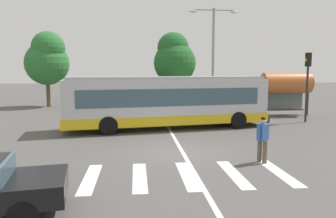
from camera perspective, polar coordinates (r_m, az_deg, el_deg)
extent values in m
plane|color=#514F4C|center=(13.60, 1.66, -7.63)|extent=(160.00, 160.00, 0.00)
cylinder|color=black|center=(21.52, 9.43, -1.04)|extent=(1.04, 0.46, 1.00)
cylinder|color=black|center=(19.43, 12.30, -1.93)|extent=(1.04, 0.46, 1.00)
cylinder|color=black|center=(19.65, -11.13, -1.81)|extent=(1.04, 0.46, 1.00)
cylinder|color=black|center=(17.34, -10.58, -2.93)|extent=(1.04, 0.46, 1.00)
cube|color=silver|center=(18.94, -0.17, 1.43)|extent=(12.10, 4.45, 2.55)
cube|color=gold|center=(19.05, -0.17, -1.57)|extent=(12.22, 4.50, 0.55)
cube|color=#3D5666|center=(18.91, -0.17, 2.35)|extent=(10.70, 4.27, 0.96)
cube|color=#3D5666|center=(21.22, 15.49, 2.31)|extent=(0.41, 2.22, 1.63)
cube|color=black|center=(21.18, 15.56, 4.71)|extent=(0.38, 1.92, 0.28)
cube|color=#99999E|center=(18.86, -0.17, 5.53)|extent=(11.60, 4.17, 0.16)
cube|color=#28282B|center=(21.43, 15.64, -1.42)|extent=(0.54, 2.54, 0.36)
cylinder|color=brown|center=(12.50, 15.95, -7.16)|extent=(0.16, 0.16, 0.85)
cylinder|color=brown|center=(12.38, 16.83, -7.32)|extent=(0.16, 0.16, 0.85)
cube|color=#2D569E|center=(12.29, 16.50, -3.96)|extent=(0.48, 0.44, 0.60)
cylinder|color=#2D569E|center=(12.10, 15.87, -4.25)|extent=(0.10, 0.10, 0.55)
cylinder|color=#2D569E|center=(12.50, 17.10, -3.95)|extent=(0.10, 0.10, 0.55)
sphere|color=tan|center=(12.23, 16.56, -2.07)|extent=(0.22, 0.22, 0.22)
sphere|color=black|center=(12.22, 16.57, -1.76)|extent=(0.19, 0.19, 0.19)
cylinder|color=black|center=(9.34, -22.61, -12.85)|extent=(0.66, 0.30, 0.64)
cylinder|color=black|center=(7.80, -24.40, -16.90)|extent=(0.66, 0.30, 0.64)
cylinder|color=black|center=(30.28, -8.84, 0.85)|extent=(0.22, 0.65, 0.64)
cylinder|color=black|center=(30.18, -5.67, 0.88)|extent=(0.22, 0.65, 0.64)
cylinder|color=black|center=(27.52, -9.35, 0.26)|extent=(0.22, 0.65, 0.64)
cylinder|color=black|center=(27.40, -5.87, 0.29)|extent=(0.22, 0.65, 0.64)
cube|color=black|center=(28.80, -7.44, 1.22)|extent=(1.97, 4.56, 0.52)
cube|color=#3D5666|center=(28.67, -7.46, 2.15)|extent=(1.67, 2.21, 0.44)
cube|color=black|center=(28.66, -7.47, 2.52)|extent=(1.60, 2.03, 0.09)
cylinder|color=black|center=(30.48, -3.69, 0.96)|extent=(0.23, 0.65, 0.64)
cylinder|color=black|center=(30.51, -0.55, 0.97)|extent=(0.23, 0.65, 0.64)
cylinder|color=black|center=(27.71, -3.76, 0.38)|extent=(0.23, 0.65, 0.64)
cylinder|color=black|center=(27.74, -0.30, 0.40)|extent=(0.23, 0.65, 0.64)
cube|color=#196B70|center=(29.07, -2.08, 1.32)|extent=(2.03, 4.58, 0.52)
cube|color=#3D5666|center=(28.94, -2.08, 2.25)|extent=(1.70, 2.23, 0.44)
cube|color=#196B70|center=(28.92, -2.08, 2.61)|extent=(1.62, 2.05, 0.09)
cylinder|color=black|center=(30.98, 1.02, 1.06)|extent=(0.21, 0.64, 0.64)
cylinder|color=black|center=(31.24, 4.06, 1.09)|extent=(0.21, 0.64, 0.64)
cylinder|color=black|center=(28.23, 1.76, 0.51)|extent=(0.21, 0.64, 0.64)
cylinder|color=black|center=(28.51, 5.09, 0.55)|extent=(0.21, 0.64, 0.64)
cube|color=#C6B793|center=(29.70, 2.97, 1.43)|extent=(1.88, 4.53, 0.52)
cube|color=#3D5666|center=(29.57, 3.01, 2.34)|extent=(1.63, 2.18, 0.44)
cube|color=#C6B793|center=(29.55, 3.01, 2.70)|extent=(1.56, 2.00, 0.09)
cylinder|color=black|center=(31.34, 5.95, 1.09)|extent=(0.24, 0.65, 0.64)
cylinder|color=black|center=(31.61, 8.96, 1.09)|extent=(0.24, 0.65, 0.64)
cylinder|color=black|center=(28.60, 6.70, 0.54)|extent=(0.24, 0.65, 0.64)
cylinder|color=black|center=(28.89, 9.99, 0.55)|extent=(0.24, 0.65, 0.64)
cube|color=#B7BABF|center=(30.07, 7.90, 1.44)|extent=(2.12, 4.61, 0.52)
cube|color=#3D5666|center=(29.94, 7.94, 2.34)|extent=(1.74, 2.26, 0.44)
cube|color=#B7BABF|center=(29.93, 7.95, 2.69)|extent=(1.66, 2.08, 0.09)
cylinder|color=#28282B|center=(23.13, 23.41, 2.37)|extent=(0.14, 0.14, 3.68)
cube|color=black|center=(23.09, 23.68, 8.05)|extent=(0.28, 0.32, 0.90)
cylinder|color=#410907|center=(23.02, 23.33, 8.74)|extent=(0.04, 0.20, 0.20)
cylinder|color=yellow|center=(23.00, 23.30, 7.99)|extent=(0.04, 0.20, 0.20)
cylinder|color=#093B10|center=(23.00, 23.26, 7.25)|extent=(0.04, 0.20, 0.20)
cylinder|color=#28282B|center=(25.28, 16.53, 1.40)|extent=(0.12, 0.12, 2.30)
cylinder|color=#28282B|center=(26.82, 23.59, 1.40)|extent=(0.12, 0.12, 2.30)
cube|color=slate|center=(26.62, 19.52, 1.79)|extent=(3.41, 0.04, 1.93)
cylinder|color=#BC602D|center=(25.92, 20.28, 4.33)|extent=(3.63, 1.54, 1.54)
cube|color=#4C3823|center=(26.07, 20.10, -0.13)|extent=(2.84, 0.36, 0.08)
cylinder|color=#939399|center=(26.07, 8.00, 8.36)|extent=(0.20, 0.20, 8.29)
cylinder|color=#939399|center=(26.69, 9.92, 16.92)|extent=(1.63, 0.10, 0.10)
ellipsoid|color=silver|center=(26.89, 11.66, 16.52)|extent=(0.60, 0.32, 0.20)
cylinder|color=#939399|center=(26.32, 6.34, 17.12)|extent=(1.63, 0.10, 0.10)
ellipsoid|color=silver|center=(26.14, 4.52, 16.93)|extent=(0.60, 0.32, 0.20)
cylinder|color=brown|center=(32.67, -20.50, 2.73)|extent=(0.36, 0.36, 2.68)
sphere|color=#2D7033|center=(32.62, -20.70, 7.59)|extent=(4.08, 4.08, 4.08)
sphere|color=#2D7033|center=(32.31, -20.50, 10.15)|extent=(3.06, 3.06, 3.06)
cylinder|color=brown|center=(32.71, 1.20, 3.19)|extent=(0.36, 0.36, 2.72)
sphere|color=#236028|center=(32.66, 1.21, 8.18)|extent=(4.25, 4.25, 4.25)
sphere|color=#236028|center=(32.87, 0.91, 10.77)|extent=(3.19, 3.19, 3.19)
cube|color=silver|center=(10.65, -13.61, -11.89)|extent=(0.45, 2.94, 0.01)
cube|color=silver|center=(10.55, -5.06, -11.91)|extent=(0.45, 2.94, 0.01)
cube|color=silver|center=(10.67, 3.48, -11.67)|extent=(0.45, 2.94, 0.01)
cube|color=silver|center=(11.01, 11.62, -11.21)|extent=(0.45, 2.94, 0.01)
cube|color=silver|center=(11.56, 19.11, -10.58)|extent=(0.45, 2.94, 0.01)
cube|color=silver|center=(15.55, 1.50, -5.78)|extent=(0.16, 24.00, 0.01)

